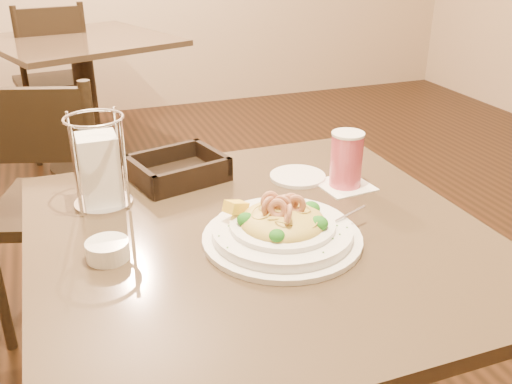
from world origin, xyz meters
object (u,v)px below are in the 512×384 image
object	(u,v)px
main_table	(259,328)
dining_chair_far	(54,76)
drink_glass	(346,160)
dining_chair_near	(54,201)
butter_ramekin	(108,250)
napkin_caddy	(99,168)
background_table	(84,81)
pasta_bowl	(282,228)
bread_basket	(178,171)
side_plate	(298,176)

from	to	relation	value
main_table	dining_chair_far	size ratio (longest dim) A/B	0.97
drink_glass	dining_chair_near	bearing A→B (deg)	131.93
butter_ramekin	napkin_caddy	bearing A→B (deg)	85.25
dining_chair_far	background_table	bearing A→B (deg)	109.64
pasta_bowl	drink_glass	xyz separation A→B (m)	(0.24, 0.19, 0.04)
background_table	dining_chair_far	distance (m)	0.33
bread_basket	drink_glass	bearing A→B (deg)	-26.29
drink_glass	butter_ramekin	bearing A→B (deg)	-166.57
dining_chair_far	drink_glass	world-z (taller)	dining_chair_far
bread_basket	side_plate	bearing A→B (deg)	-19.42
main_table	butter_ramekin	size ratio (longest dim) A/B	11.26
main_table	dining_chair_near	world-z (taller)	dining_chair_near
main_table	background_table	bearing A→B (deg)	93.79
side_plate	napkin_caddy	bearing A→B (deg)	177.46
napkin_caddy	butter_ramekin	bearing A→B (deg)	-94.75
main_table	drink_glass	bearing A→B (deg)	27.36
main_table	drink_glass	size ratio (longest dim) A/B	6.76
drink_glass	butter_ramekin	distance (m)	0.59
dining_chair_near	butter_ramekin	xyz separation A→B (m)	(0.10, -0.87, 0.28)
butter_ramekin	pasta_bowl	bearing A→B (deg)	-9.25
dining_chair_near	pasta_bowl	bearing A→B (deg)	132.32
background_table	dining_chair_far	size ratio (longest dim) A/B	1.24
background_table	butter_ramekin	distance (m)	2.40
main_table	dining_chair_near	bearing A→B (deg)	114.18
background_table	dining_chair_far	world-z (taller)	dining_chair_far
dining_chair_far	bread_basket	bearing A→B (deg)	87.02
drink_glass	pasta_bowl	bearing A→B (deg)	-141.87
background_table	side_plate	world-z (taller)	side_plate
napkin_caddy	pasta_bowl	bearing A→B (deg)	-43.39
main_table	dining_chair_near	distance (m)	0.96
main_table	side_plate	size ratio (longest dim) A/B	6.61
pasta_bowl	butter_ramekin	distance (m)	0.33
dining_chair_far	drink_glass	bearing A→B (deg)	94.57
dining_chair_near	napkin_caddy	xyz separation A→B (m)	(0.12, -0.64, 0.35)
dining_chair_near	side_plate	world-z (taller)	dining_chair_near
background_table	drink_glass	xyz separation A→B (m)	(0.43, -2.25, 0.31)
dining_chair_far	side_plate	size ratio (longest dim) A/B	6.83
dining_chair_far	napkin_caddy	xyz separation A→B (m)	(0.04, -2.44, 0.35)
napkin_caddy	side_plate	xyz separation A→B (m)	(0.46, -0.02, -0.08)
dining_chair_far	napkin_caddy	bearing A→B (deg)	82.48
dining_chair_near	napkin_caddy	bearing A→B (deg)	118.06
dining_chair_near	drink_glass	xyz separation A→B (m)	(0.66, -0.74, 0.33)
napkin_caddy	drink_glass	bearing A→B (deg)	-10.53
main_table	napkin_caddy	bearing A→B (deg)	139.18
dining_chair_far	side_plate	bearing A→B (deg)	93.08
dining_chair_far	side_plate	xyz separation A→B (m)	(0.50, -2.46, 0.27)
side_plate	butter_ramekin	world-z (taller)	butter_ramekin
pasta_bowl	drink_glass	distance (m)	0.31
main_table	drink_glass	distance (m)	0.43
dining_chair_far	pasta_bowl	size ratio (longest dim) A/B	2.69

